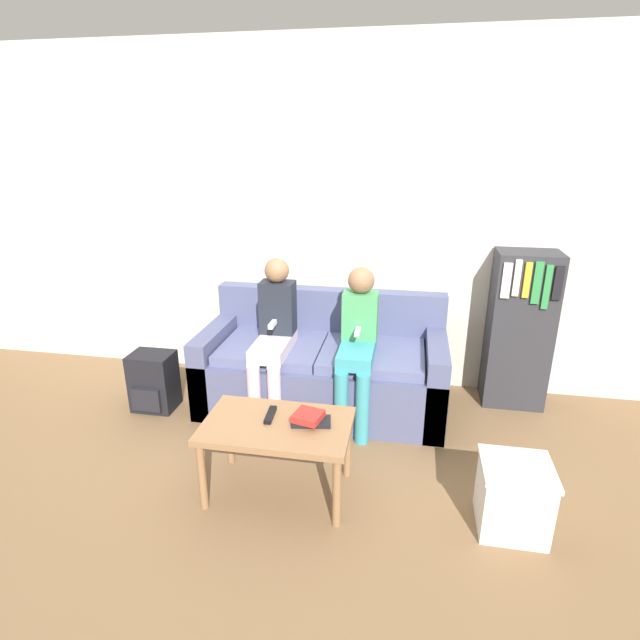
{
  "coord_description": "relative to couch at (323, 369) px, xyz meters",
  "views": [
    {
      "loc": [
        0.58,
        -2.79,
        1.89
      ],
      "look_at": [
        0.0,
        0.39,
        0.72
      ],
      "focal_mm": 28.0,
      "sensor_mm": 36.0,
      "label": 1
    }
  ],
  "objects": [
    {
      "name": "ground_plane",
      "position": [
        0.0,
        -0.52,
        -0.29
      ],
      "size": [
        10.0,
        10.0,
        0.0
      ],
      "primitive_type": "plane",
      "color": "brown"
    },
    {
      "name": "wall_back",
      "position": [
        -0.0,
        0.5,
        1.01
      ],
      "size": [
        8.0,
        0.07,
        2.6
      ],
      "color": "beige",
      "rests_on": "ground_plane"
    },
    {
      "name": "couch",
      "position": [
        0.0,
        0.0,
        0.0
      ],
      "size": [
        1.76,
        0.81,
        0.82
      ],
      "color": "#4C5175",
      "rests_on": "ground_plane"
    },
    {
      "name": "coffee_table",
      "position": [
        -0.07,
        -1.04,
        0.1
      ],
      "size": [
        0.81,
        0.5,
        0.44
      ],
      "color": "#8E6642",
      "rests_on": "ground_plane"
    },
    {
      "name": "person_left",
      "position": [
        -0.32,
        -0.19,
        0.35
      ],
      "size": [
        0.24,
        0.56,
        1.13
      ],
      "color": "silver",
      "rests_on": "ground_plane"
    },
    {
      "name": "person_right",
      "position": [
        0.27,
        -0.19,
        0.34
      ],
      "size": [
        0.24,
        0.56,
        1.09
      ],
      "color": "teal",
      "rests_on": "ground_plane"
    },
    {
      "name": "tv_remote",
      "position": [
        -0.12,
        -0.98,
        0.17
      ],
      "size": [
        0.05,
        0.17,
        0.02
      ],
      "rotation": [
        0.0,
        0.0,
        0.06
      ],
      "color": "black",
      "rests_on": "coffee_table"
    },
    {
      "name": "book_stack",
      "position": [
        0.1,
        -1.01,
        0.19
      ],
      "size": [
        0.23,
        0.18,
        0.06
      ],
      "color": "black",
      "rests_on": "coffee_table"
    },
    {
      "name": "bookshelf",
      "position": [
        1.4,
        0.3,
        0.3
      ],
      "size": [
        0.44,
        0.33,
        1.16
      ],
      "color": "#2D2D33",
      "rests_on": "ground_plane"
    },
    {
      "name": "storage_box",
      "position": [
        1.17,
        -1.1,
        -0.1
      ],
      "size": [
        0.35,
        0.33,
        0.37
      ],
      "color": "silver",
      "rests_on": "ground_plane"
    },
    {
      "name": "backpack",
      "position": [
        -1.22,
        -0.29,
        -0.07
      ],
      "size": [
        0.3,
        0.27,
        0.43
      ],
      "color": "black",
      "rests_on": "ground_plane"
    }
  ]
}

